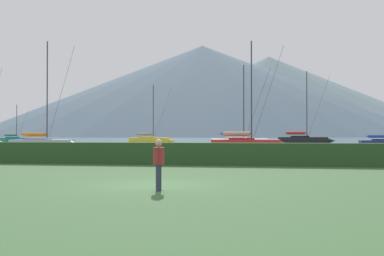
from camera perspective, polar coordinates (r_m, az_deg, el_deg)
The scene contains 13 objects.
ground_plane at distance 16.66m, azimuth -4.59°, elevation -7.02°, with size 1000.00×1000.00×0.00m, color #385B33.
harbor_water at distance 153.13m, azimuth 7.93°, elevation -1.37°, with size 320.00×246.00×0.00m, color slate.
hedge_line at distance 27.38m, azimuth 1.00°, elevation -3.18°, with size 80.00×1.20×1.30m, color #284C23.
sailboat_slip_0 at distance 100.47m, azimuth -20.91°, elevation -1.36°, with size 7.24×2.27×7.69m.
sailboat_slip_2 at distance 57.61m, azimuth -17.81°, elevation -1.78°, with size 8.28×2.75×12.75m.
sailboat_slip_4 at distance 80.08m, azimuth 13.51°, elevation -1.43°, with size 9.38×3.26×12.29m.
sailboat_slip_5 at distance 81.60m, azimuth -5.10°, elevation -1.50°, with size 8.31×3.16×10.29m.
sailboat_slip_7 at distance 51.49m, azimuth 6.73°, elevation -1.92°, with size 8.69×2.81×12.06m.
sailboat_slip_9 at distance 63.12m, azimuth 5.89°, elevation -1.70°, with size 8.77×3.04×11.11m.
person_seated_viewer at distance 14.95m, azimuth -4.11°, elevation -4.00°, with size 0.36×0.57×1.65m.
distant_hill_west_ridge at distance 388.59m, azimuth 9.41°, elevation 3.87°, with size 286.23×286.23×65.37m, color slate.
distant_hill_central_peak at distance 379.48m, azimuth 1.28°, elevation 4.59°, with size 349.55×349.55×73.56m, color #425666.
distant_hill_east_ridge at distance 431.79m, azimuth 6.62°, elevation 1.67°, with size 275.30×275.30×39.17m, color #425666.
Camera 1 is at (4.01, -16.06, 1.84)m, focal length 43.50 mm.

